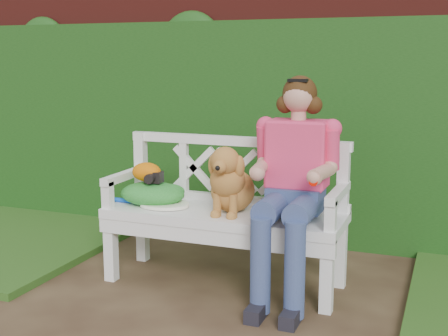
% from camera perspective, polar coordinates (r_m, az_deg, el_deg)
% --- Properties ---
extents(ground, '(60.00, 60.00, 0.00)m').
position_cam_1_polar(ground, '(3.35, -3.73, -14.68)').
color(ground, '#2F1E14').
extents(brick_wall, '(10.00, 0.30, 2.20)m').
position_cam_1_polar(brick_wall, '(4.83, 5.69, 6.59)').
color(brick_wall, '#591A15').
rests_on(brick_wall, ground).
extents(ivy_hedge, '(10.00, 0.18, 1.70)m').
position_cam_1_polar(ivy_hedge, '(4.64, 4.91, 3.35)').
color(ivy_hedge, '#1F4F17').
rests_on(ivy_hedge, ground).
extents(garden_bench, '(1.64, 0.78, 0.48)m').
position_cam_1_polar(garden_bench, '(3.82, 0.00, -7.54)').
color(garden_bench, white).
rests_on(garden_bench, ground).
extents(seated_woman, '(0.60, 0.76, 1.26)m').
position_cam_1_polar(seated_woman, '(3.56, 6.78, -2.47)').
color(seated_woman, '#CE3B4B').
rests_on(seated_woman, ground).
extents(dog, '(0.32, 0.41, 0.43)m').
position_cam_1_polar(dog, '(3.65, 0.69, -1.00)').
color(dog, olive).
rests_on(dog, garden_bench).
extents(tennis_racket, '(0.67, 0.40, 0.03)m').
position_cam_1_polar(tennis_racket, '(3.88, -6.10, -3.42)').
color(tennis_racket, white).
rests_on(tennis_racket, garden_bench).
extents(green_bag, '(0.50, 0.43, 0.15)m').
position_cam_1_polar(green_bag, '(3.93, -6.83, -2.38)').
color(green_bag, '#27671C').
rests_on(green_bag, garden_bench).
extents(camera_item, '(0.11, 0.09, 0.07)m').
position_cam_1_polar(camera_item, '(3.89, -6.69, -0.86)').
color(camera_item, black).
rests_on(camera_item, green_bag).
extents(baseball_glove, '(0.24, 0.21, 0.12)m').
position_cam_1_polar(baseball_glove, '(3.92, -7.38, -0.38)').
color(baseball_glove, '#D26706').
rests_on(baseball_glove, green_bag).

